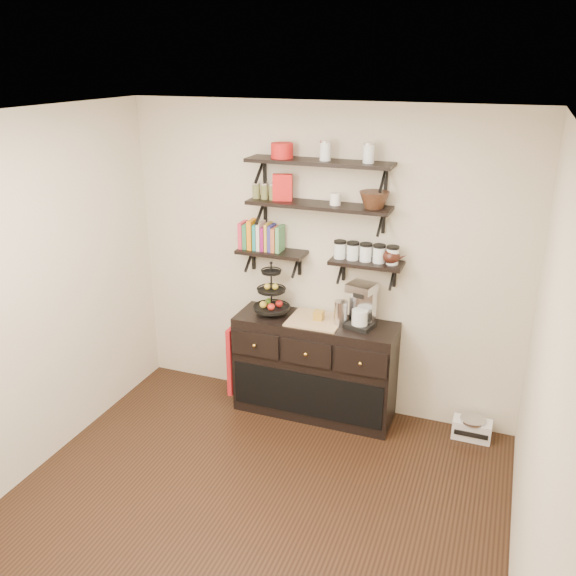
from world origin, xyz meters
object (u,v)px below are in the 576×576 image
at_px(radio, 472,429).
at_px(fruit_stand, 272,297).
at_px(coffee_maker, 362,306).
at_px(sideboard, 315,367).

bearing_deg(radio, fruit_stand, -177.48).
relative_size(coffee_maker, radio, 1.24).
bearing_deg(coffee_maker, radio, 16.56).
xyz_separation_m(coffee_maker, radio, (0.98, 0.05, -0.99)).
bearing_deg(fruit_stand, sideboard, -0.44).
relative_size(sideboard, coffee_maker, 3.58).
distance_m(sideboard, coffee_maker, 0.75).
height_order(fruit_stand, coffee_maker, fruit_stand).
height_order(fruit_stand, radio, fruit_stand).
height_order(coffee_maker, radio, coffee_maker).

